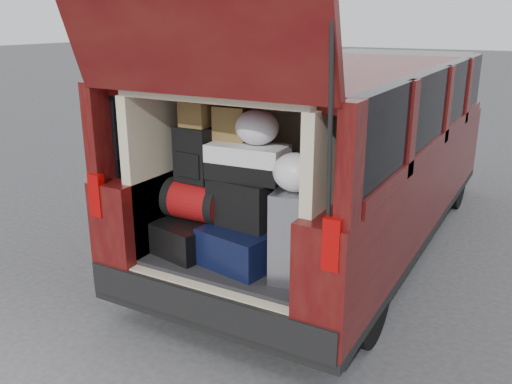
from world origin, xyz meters
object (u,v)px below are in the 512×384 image
black_soft_case (243,202)px  silver_roller (296,233)px  black_hardshell (196,234)px  red_duffel (196,201)px  navy_hardshell (250,243)px  backpack (195,155)px  twotone_duffel (248,162)px

black_soft_case → silver_roller: bearing=-3.1°
black_hardshell → red_duffel: size_ratio=1.30×
black_hardshell → silver_roller: size_ratio=0.95×
navy_hardshell → red_duffel: 0.50m
black_soft_case → backpack: 0.49m
silver_roller → black_soft_case: size_ratio=1.34×
red_duffel → backpack: bearing=108.4°
black_hardshell → silver_roller: 0.85m
twotone_duffel → navy_hardshell: bearing=-43.0°
red_duffel → black_soft_case: black_soft_case is taller
red_duffel → backpack: size_ratio=1.13×
navy_hardshell → twotone_duffel: (-0.03, 0.02, 0.57)m
silver_roller → red_duffel: size_ratio=1.37×
silver_roller → backpack: backpack is taller
navy_hardshell → silver_roller: size_ratio=1.00×
silver_roller → black_soft_case: bearing=162.9°
navy_hardshell → twotone_duffel: size_ratio=1.14×
backpack → silver_roller: bearing=-0.3°
navy_hardshell → silver_roller: silver_roller is taller
black_soft_case → navy_hardshell: bearing=4.3°
black_hardshell → backpack: size_ratio=1.47×
black_hardshell → twotone_duffel: bearing=17.5°
black_hardshell → navy_hardshell: navy_hardshell is taller
navy_hardshell → backpack: (-0.44, -0.00, 0.58)m
silver_roller → black_soft_case: (-0.43, 0.07, 0.12)m
black_hardshell → backpack: bearing=91.6°
navy_hardshell → twotone_duffel: bearing=151.4°
silver_roller → twotone_duffel: twotone_duffel is taller
navy_hardshell → backpack: bearing=-168.9°
black_soft_case → twotone_duffel: twotone_duffel is taller
black_hardshell → navy_hardshell: 0.45m
silver_roller → twotone_duffel: bearing=159.5°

